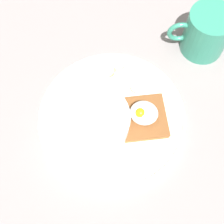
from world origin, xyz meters
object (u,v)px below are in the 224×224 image
(oatmeal_bowl, at_px, (92,122))
(coffee_mug, at_px, (206,32))
(poached_egg, at_px, (144,113))
(banana_slice_inner, at_px, (118,65))
(banana_slice_left, at_px, (122,77))
(banana_slice_right, at_px, (108,72))
(banana_slice_back, at_px, (137,87))
(banana_slice_front, at_px, (115,85))
(toast_slice, at_px, (143,118))

(oatmeal_bowl, xyz_separation_m, coffee_mug, (0.19, 0.24, 0.01))
(poached_egg, height_order, banana_slice_inner, poached_egg)
(oatmeal_bowl, relative_size, poached_egg, 2.68)
(banana_slice_left, relative_size, banana_slice_inner, 1.12)
(banana_slice_left, relative_size, banana_slice_right, 1.48)
(poached_egg, relative_size, coffee_mug, 0.41)
(banana_slice_back, relative_size, banana_slice_right, 1.43)
(banana_slice_inner, bearing_deg, coffee_mug, 30.33)
(banana_slice_front, xyz_separation_m, banana_slice_left, (0.01, 0.02, 0.00))
(oatmeal_bowl, height_order, banana_slice_front, oatmeal_bowl)
(poached_egg, height_order, coffee_mug, coffee_mug)
(oatmeal_bowl, xyz_separation_m, banana_slice_left, (0.03, 0.12, -0.02))
(toast_slice, height_order, banana_slice_inner, toast_slice)
(poached_egg, bearing_deg, banana_slice_back, 109.23)
(toast_slice, bearing_deg, banana_slice_front, 138.95)
(oatmeal_bowl, distance_m, toast_slice, 0.10)
(banana_slice_back, bearing_deg, banana_slice_left, 154.65)
(banana_slice_back, relative_size, coffee_mug, 0.32)
(toast_slice, relative_size, banana_slice_front, 2.80)
(banana_slice_left, bearing_deg, toast_slice, -54.93)
(coffee_mug, bearing_deg, banana_slice_back, -130.39)
(banana_slice_inner, bearing_deg, banana_slice_left, -59.99)
(banana_slice_front, bearing_deg, poached_egg, -41.78)
(banana_slice_back, bearing_deg, oatmeal_bowl, -122.99)
(coffee_mug, bearing_deg, banana_slice_inner, -149.67)
(banana_slice_left, bearing_deg, banana_slice_front, -117.38)
(oatmeal_bowl, height_order, banana_slice_inner, oatmeal_bowl)
(banana_slice_front, xyz_separation_m, banana_slice_right, (-0.02, 0.03, 0.00))
(toast_slice, xyz_separation_m, banana_slice_left, (-0.06, 0.08, -0.00))
(poached_egg, height_order, banana_slice_right, poached_egg)
(toast_slice, height_order, banana_slice_right, same)
(toast_slice, xyz_separation_m, banana_slice_inner, (-0.07, 0.11, -0.00))
(banana_slice_front, bearing_deg, oatmeal_bowl, -102.79)
(poached_egg, xyz_separation_m, banana_slice_front, (-0.07, 0.06, -0.03))
(banana_slice_left, relative_size, banana_slice_back, 1.03)
(banana_slice_back, height_order, coffee_mug, coffee_mug)
(oatmeal_bowl, relative_size, coffee_mug, 1.11)
(banana_slice_front, distance_m, banana_slice_back, 0.05)
(banana_slice_left, bearing_deg, banana_slice_inner, 120.01)
(oatmeal_bowl, bearing_deg, coffee_mug, 52.61)
(poached_egg, height_order, banana_slice_left, poached_egg)
(banana_slice_front, distance_m, banana_slice_right, 0.03)
(banana_slice_right, relative_size, coffee_mug, 0.22)
(oatmeal_bowl, relative_size, banana_slice_inner, 3.78)
(toast_slice, bearing_deg, banana_slice_back, 110.00)
(oatmeal_bowl, relative_size, banana_slice_right, 4.96)
(banana_slice_front, relative_size, banana_slice_inner, 1.08)
(banana_slice_front, relative_size, banana_slice_left, 0.96)
(toast_slice, distance_m, coffee_mug, 0.23)
(banana_slice_back, bearing_deg, banana_slice_right, 162.52)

